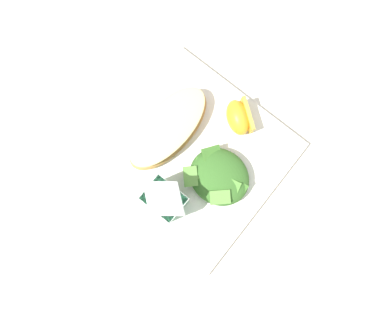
% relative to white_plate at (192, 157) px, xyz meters
% --- Properties ---
extents(ground, '(3.00, 3.00, 0.00)m').
position_rel_white_plate_xyz_m(ground, '(0.00, 0.00, -0.01)').
color(ground, beige).
extents(white_plate, '(0.28, 0.28, 0.02)m').
position_rel_white_plate_xyz_m(white_plate, '(0.00, 0.00, 0.00)').
color(white_plate, white).
rests_on(white_plate, ground).
extents(cheesy_pizza_bread, '(0.09, 0.17, 0.04)m').
position_rel_white_plate_xyz_m(cheesy_pizza_bread, '(0.06, -0.01, 0.03)').
color(cheesy_pizza_bread, '#B77F42').
rests_on(cheesy_pizza_bread, white_plate).
extents(green_salad_pile, '(0.10, 0.10, 0.04)m').
position_rel_white_plate_xyz_m(green_salad_pile, '(-0.06, -0.00, 0.03)').
color(green_salad_pile, '#336023').
rests_on(green_salad_pile, white_plate).
extents(milk_carton, '(0.06, 0.04, 0.11)m').
position_rel_white_plate_xyz_m(milk_carton, '(-0.01, 0.08, 0.07)').
color(milk_carton, '#2D8451').
rests_on(milk_carton, white_plate).
extents(orange_wedge_front, '(0.07, 0.06, 0.04)m').
position_rel_white_plate_xyz_m(orange_wedge_front, '(-0.02, -0.10, 0.03)').
color(orange_wedge_front, orange).
rests_on(orange_wedge_front, white_plate).
extents(paper_napkin, '(0.15, 0.15, 0.00)m').
position_rel_white_plate_xyz_m(paper_napkin, '(-0.04, 0.21, -0.01)').
color(paper_napkin, white).
rests_on(paper_napkin, ground).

